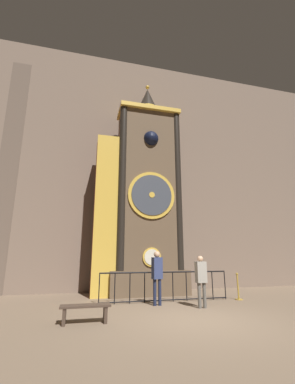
{
  "coord_description": "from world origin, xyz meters",
  "views": [
    {
      "loc": [
        -3.08,
        -6.66,
        1.64
      ],
      "look_at": [
        -0.12,
        4.84,
        4.6
      ],
      "focal_mm": 24.0,
      "sensor_mm": 36.0,
      "label": 1
    }
  ],
  "objects_px": {
    "clock_tower": "(141,196)",
    "visitor_far": "(201,276)",
    "stanchion_post": "(238,291)",
    "visitor_bench": "(85,310)",
    "visitor_near": "(157,272)"
  },
  "relations": [
    {
      "from": "clock_tower",
      "to": "visitor_far",
      "type": "relative_size",
      "value": 6.38
    },
    {
      "from": "clock_tower",
      "to": "visitor_far",
      "type": "xyz_separation_m",
      "value": [
        1.33,
        -3.28,
        -3.38
      ]
    },
    {
      "from": "stanchion_post",
      "to": "visitor_bench",
      "type": "relative_size",
      "value": 0.79
    },
    {
      "from": "visitor_far",
      "to": "stanchion_post",
      "type": "bearing_deg",
      "value": 25.85
    },
    {
      "from": "visitor_far",
      "to": "visitor_bench",
      "type": "relative_size",
      "value": 1.31
    },
    {
      "from": "stanchion_post",
      "to": "visitor_bench",
      "type": "xyz_separation_m",
      "value": [
        -5.8,
        -2.17,
        -0.01
      ]
    },
    {
      "from": "visitor_far",
      "to": "visitor_bench",
      "type": "distance_m",
      "value": 3.92
    },
    {
      "from": "visitor_near",
      "to": "visitor_bench",
      "type": "xyz_separation_m",
      "value": [
        -2.43,
        -1.82,
        -0.78
      ]
    },
    {
      "from": "clock_tower",
      "to": "stanchion_post",
      "type": "height_order",
      "value": "clock_tower"
    },
    {
      "from": "visitor_near",
      "to": "visitor_bench",
      "type": "bearing_deg",
      "value": -154.84
    },
    {
      "from": "stanchion_post",
      "to": "visitor_bench",
      "type": "height_order",
      "value": "stanchion_post"
    },
    {
      "from": "visitor_near",
      "to": "visitor_bench",
      "type": "height_order",
      "value": "visitor_near"
    },
    {
      "from": "visitor_bench",
      "to": "clock_tower",
      "type": "bearing_deg",
      "value": 61.04
    },
    {
      "from": "visitor_near",
      "to": "stanchion_post",
      "type": "bearing_deg",
      "value": -5.83
    },
    {
      "from": "visitor_bench",
      "to": "stanchion_post",
      "type": "bearing_deg",
      "value": 20.52
    }
  ]
}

